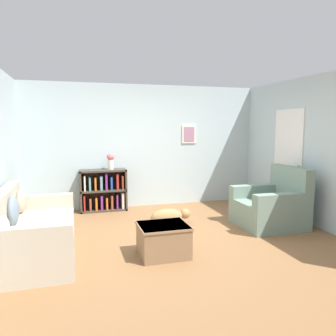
{
  "coord_description": "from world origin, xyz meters",
  "views": [
    {
      "loc": [
        -1.47,
        -4.69,
        1.73
      ],
      "look_at": [
        0.0,
        0.4,
        1.05
      ],
      "focal_mm": 35.0,
      "sensor_mm": 36.0,
      "label": 1
    }
  ],
  "objects_px": {
    "recliner_chair": "(272,206)",
    "vase": "(111,160)",
    "coffee_table": "(163,239)",
    "couch": "(32,233)",
    "bookshelf": "(104,191)",
    "dog": "(169,217)"
  },
  "relations": [
    {
      "from": "dog",
      "to": "vase",
      "type": "distance_m",
      "value": 1.82
    },
    {
      "from": "bookshelf",
      "to": "vase",
      "type": "relative_size",
      "value": 2.8
    },
    {
      "from": "coffee_table",
      "to": "recliner_chair",
      "type": "bearing_deg",
      "value": 19.16
    },
    {
      "from": "recliner_chair",
      "to": "vase",
      "type": "bearing_deg",
      "value": 143.95
    },
    {
      "from": "coffee_table",
      "to": "vase",
      "type": "height_order",
      "value": "vase"
    },
    {
      "from": "dog",
      "to": "vase",
      "type": "xyz_separation_m",
      "value": [
        -0.84,
        1.34,
        0.89
      ]
    },
    {
      "from": "coffee_table",
      "to": "dog",
      "type": "height_order",
      "value": "coffee_table"
    },
    {
      "from": "couch",
      "to": "coffee_table",
      "type": "bearing_deg",
      "value": -14.35
    },
    {
      "from": "dog",
      "to": "vase",
      "type": "bearing_deg",
      "value": 122.17
    },
    {
      "from": "coffee_table",
      "to": "dog",
      "type": "relative_size",
      "value": 0.76
    },
    {
      "from": "recliner_chair",
      "to": "dog",
      "type": "relative_size",
      "value": 1.2
    },
    {
      "from": "couch",
      "to": "coffee_table",
      "type": "xyz_separation_m",
      "value": [
        1.68,
        -0.43,
        -0.1
      ]
    },
    {
      "from": "couch",
      "to": "dog",
      "type": "distance_m",
      "value": 2.3
    },
    {
      "from": "bookshelf",
      "to": "recliner_chair",
      "type": "xyz_separation_m",
      "value": [
        2.72,
        -1.88,
        -0.06
      ]
    },
    {
      "from": "couch",
      "to": "recliner_chair",
      "type": "xyz_separation_m",
      "value": [
        3.85,
        0.32,
        0.02
      ]
    },
    {
      "from": "bookshelf",
      "to": "dog",
      "type": "bearing_deg",
      "value": -53.67
    },
    {
      "from": "dog",
      "to": "coffee_table",
      "type": "bearing_deg",
      "value": -109.28
    },
    {
      "from": "vase",
      "to": "recliner_chair",
      "type": "bearing_deg",
      "value": -36.05
    },
    {
      "from": "couch",
      "to": "dog",
      "type": "bearing_deg",
      "value": 21.66
    },
    {
      "from": "dog",
      "to": "couch",
      "type": "bearing_deg",
      "value": -158.34
    },
    {
      "from": "recliner_chair",
      "to": "coffee_table",
      "type": "bearing_deg",
      "value": -160.84
    },
    {
      "from": "coffee_table",
      "to": "vase",
      "type": "distance_m",
      "value": 2.77
    }
  ]
}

